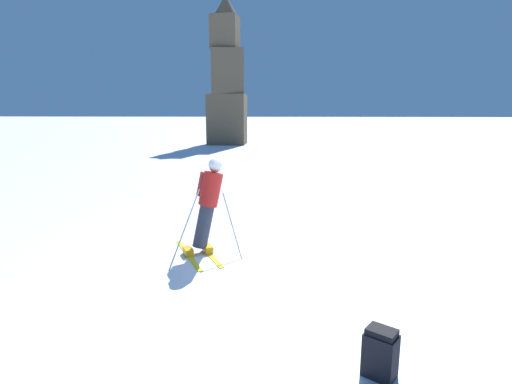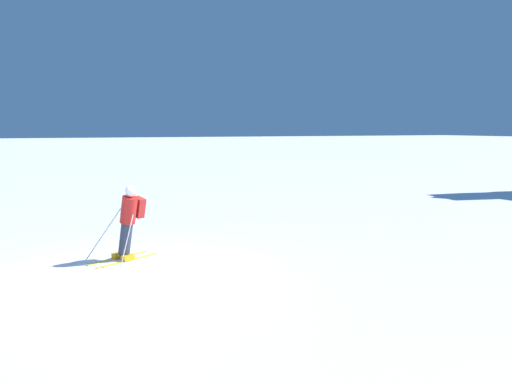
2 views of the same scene
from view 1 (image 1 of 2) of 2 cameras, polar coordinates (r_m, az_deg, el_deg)
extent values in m
plane|color=white|center=(7.18, 2.20, -9.12)|extent=(300.00, 300.00, 0.00)
cube|color=yellow|center=(7.32, -9.65, -8.83)|extent=(0.85, 1.49, 0.01)
cube|color=yellow|center=(7.40, -6.91, -8.51)|extent=(0.85, 1.49, 0.01)
cube|color=orange|center=(7.30, -9.67, -8.35)|extent=(0.26, 0.31, 0.12)
cube|color=orange|center=(7.38, -6.93, -8.03)|extent=(0.26, 0.31, 0.12)
cylinder|color=#2D3342|center=(7.23, -7.51, -4.86)|extent=(0.50, 0.43, 0.81)
cylinder|color=red|center=(7.11, -6.48, 0.43)|extent=(0.57, 0.52, 0.66)
sphere|color=tan|center=(7.07, -5.85, 3.66)|extent=(0.33, 0.31, 0.26)
sphere|color=silver|center=(7.07, -5.81, 3.88)|extent=(0.38, 0.36, 0.30)
cube|color=#AD231E|center=(7.35, -7.02, 1.02)|extent=(0.41, 0.33, 0.49)
cylinder|color=#B7B7BC|center=(6.83, -10.14, -5.13)|extent=(0.39, 0.79, 1.20)
cylinder|color=#B7B7BC|center=(7.07, -3.43, -4.80)|extent=(0.41, 0.40, 1.10)
cube|color=brown|center=(30.62, -4.13, 10.29)|extent=(2.78, 2.37, 3.70)
cube|color=brown|center=(30.64, -4.04, 16.73)|extent=(2.57, 2.37, 3.17)
cube|color=brown|center=(31.17, -4.46, 21.74)|extent=(2.03, 1.94, 2.33)
cone|color=brown|center=(31.48, -4.37, 25.08)|extent=(1.67, 1.67, 1.38)
cube|color=black|center=(4.33, 17.32, -21.41)|extent=(0.37, 0.35, 0.44)
cube|color=black|center=(4.20, 17.53, -18.54)|extent=(0.33, 0.31, 0.06)
camera|label=2|loc=(11.05, 67.71, 6.75)|focal=35.00mm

